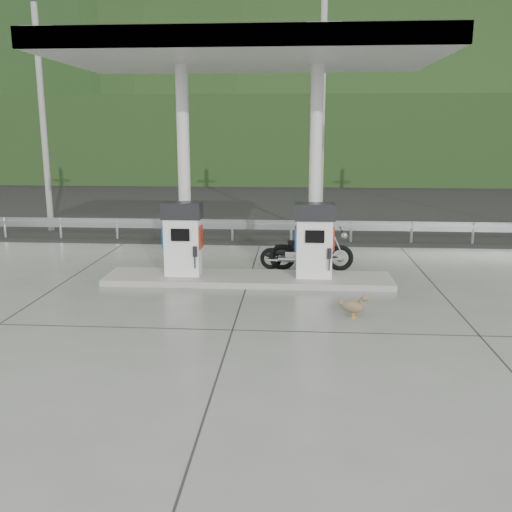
# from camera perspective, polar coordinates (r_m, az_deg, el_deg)

# --- Properties ---
(ground) EXTENTS (160.00, 160.00, 0.00)m
(ground) POSITION_cam_1_polar(r_m,az_deg,el_deg) (11.64, -1.83, -5.85)
(ground) COLOR black
(ground) RESTS_ON ground
(forecourt_apron) EXTENTS (18.00, 14.00, 0.02)m
(forecourt_apron) POSITION_cam_1_polar(r_m,az_deg,el_deg) (11.64, -1.83, -5.80)
(forecourt_apron) COLOR slate
(forecourt_apron) RESTS_ON ground
(pump_island) EXTENTS (7.00, 1.40, 0.15)m
(pump_island) POSITION_cam_1_polar(r_m,az_deg,el_deg) (14.01, -0.80, -2.29)
(pump_island) COLOR gray
(pump_island) RESTS_ON forecourt_apron
(gas_pump_left) EXTENTS (0.95, 0.55, 1.80)m
(gas_pump_left) POSITION_cam_1_polar(r_m,az_deg,el_deg) (14.01, -7.34, 1.71)
(gas_pump_left) COLOR white
(gas_pump_left) RESTS_ON pump_island
(gas_pump_right) EXTENTS (0.95, 0.55, 1.80)m
(gas_pump_right) POSITION_cam_1_polar(r_m,az_deg,el_deg) (13.75, 5.85, 1.54)
(gas_pump_right) COLOR white
(gas_pump_right) RESTS_ON pump_island
(canopy_column_left) EXTENTS (0.30, 0.30, 5.00)m
(canopy_column_left) POSITION_cam_1_polar(r_m,az_deg,el_deg) (14.20, -7.21, 8.36)
(canopy_column_left) COLOR silver
(canopy_column_left) RESTS_ON pump_island
(canopy_column_right) EXTENTS (0.30, 0.30, 5.00)m
(canopy_column_right) POSITION_cam_1_polar(r_m,az_deg,el_deg) (13.94, 5.95, 8.32)
(canopy_column_right) COLOR silver
(canopy_column_right) RESTS_ON pump_island
(canopy_roof) EXTENTS (8.50, 5.00, 0.40)m
(canopy_roof) POSITION_cam_1_polar(r_m,az_deg,el_deg) (13.66, -0.87, 19.65)
(canopy_roof) COLOR silver
(canopy_roof) RESTS_ON canopy_column_left
(guardrail) EXTENTS (26.00, 0.16, 1.42)m
(guardrail) POSITION_cam_1_polar(r_m,az_deg,el_deg) (19.26, 0.57, 3.62)
(guardrail) COLOR gray
(guardrail) RESTS_ON ground
(road) EXTENTS (60.00, 7.00, 0.01)m
(road) POSITION_cam_1_polar(r_m,az_deg,el_deg) (22.82, 1.10, 3.20)
(road) COLOR black
(road) RESTS_ON ground
(utility_pole_a) EXTENTS (0.22, 0.22, 8.00)m
(utility_pole_a) POSITION_cam_1_polar(r_m,az_deg,el_deg) (22.45, -20.53, 12.53)
(utility_pole_a) COLOR gray
(utility_pole_a) RESTS_ON ground
(utility_pole_b) EXTENTS (0.22, 0.22, 8.00)m
(utility_pole_b) POSITION_cam_1_polar(r_m,az_deg,el_deg) (20.52, 6.59, 13.30)
(utility_pole_b) COLOR gray
(utility_pole_b) RESTS_ON ground
(tree_band) EXTENTS (80.00, 6.00, 6.00)m
(tree_band) POSITION_cam_1_polar(r_m,az_deg,el_deg) (41.02, 2.47, 11.47)
(tree_band) COLOR black
(tree_band) RESTS_ON ground
(forested_hills) EXTENTS (100.00, 40.00, 140.00)m
(forested_hills) POSITION_cam_1_polar(r_m,az_deg,el_deg) (71.10, 3.13, 9.42)
(forested_hills) COLOR black
(forested_hills) RESTS_ON ground
(motorcycle_left) EXTENTS (1.75, 0.60, 0.82)m
(motorcycle_left) POSITION_cam_1_polar(r_m,az_deg,el_deg) (15.22, 3.90, 0.17)
(motorcycle_left) COLOR black
(motorcycle_left) RESTS_ON forecourt_apron
(motorcycle_right) EXTENTS (2.08, 0.66, 0.98)m
(motorcycle_right) POSITION_cam_1_polar(r_m,az_deg,el_deg) (15.16, 5.55, 0.41)
(motorcycle_right) COLOR black
(motorcycle_right) RESTS_ON forecourt_apron
(duck) EXTENTS (0.59, 0.35, 0.41)m
(duck) POSITION_cam_1_polar(r_m,az_deg,el_deg) (11.52, 9.65, -5.05)
(duck) COLOR brown
(duck) RESTS_ON forecourt_apron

